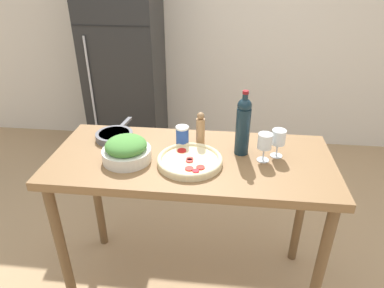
{
  "coord_description": "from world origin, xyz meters",
  "views": [
    {
      "loc": [
        0.18,
        -1.56,
        1.87
      ],
      "look_at": [
        0.0,
        0.03,
        1.0
      ],
      "focal_mm": 32.0,
      "sensor_mm": 36.0,
      "label": 1
    }
  ],
  "objects_px": {
    "refrigerator": "(125,64)",
    "homemade_pizza": "(189,160)",
    "wine_bottle": "(243,125)",
    "wine_glass_near": "(265,143)",
    "cast_iron_skillet": "(115,135)",
    "salt_canister": "(182,137)",
    "pepper_mill": "(200,130)",
    "salad_bowl": "(126,150)",
    "wine_glass_far": "(278,138)"
  },
  "relations": [
    {
      "from": "wine_glass_near",
      "to": "wine_glass_far",
      "type": "height_order",
      "value": "same"
    },
    {
      "from": "salad_bowl",
      "to": "wine_glass_far",
      "type": "bearing_deg",
      "value": 9.38
    },
    {
      "from": "wine_glass_near",
      "to": "homemade_pizza",
      "type": "xyz_separation_m",
      "value": [
        -0.38,
        -0.08,
        -0.09
      ]
    },
    {
      "from": "wine_bottle",
      "to": "wine_glass_near",
      "type": "xyz_separation_m",
      "value": [
        0.11,
        -0.07,
        -0.06
      ]
    },
    {
      "from": "wine_glass_near",
      "to": "salt_canister",
      "type": "height_order",
      "value": "wine_glass_near"
    },
    {
      "from": "salad_bowl",
      "to": "salt_canister",
      "type": "height_order",
      "value": "salad_bowl"
    },
    {
      "from": "refrigerator",
      "to": "homemade_pizza",
      "type": "distance_m",
      "value": 1.98
    },
    {
      "from": "refrigerator",
      "to": "wine_glass_near",
      "type": "relative_size",
      "value": 12.39
    },
    {
      "from": "refrigerator",
      "to": "wine_glass_far",
      "type": "distance_m",
      "value": 2.11
    },
    {
      "from": "refrigerator",
      "to": "wine_glass_far",
      "type": "bearing_deg",
      "value": -51.69
    },
    {
      "from": "pepper_mill",
      "to": "salt_canister",
      "type": "relative_size",
      "value": 1.58
    },
    {
      "from": "homemade_pizza",
      "to": "cast_iron_skillet",
      "type": "height_order",
      "value": "same"
    },
    {
      "from": "wine_bottle",
      "to": "salt_canister",
      "type": "distance_m",
      "value": 0.34
    },
    {
      "from": "wine_bottle",
      "to": "cast_iron_skillet",
      "type": "relative_size",
      "value": 1.04
    },
    {
      "from": "salad_bowl",
      "to": "homemade_pizza",
      "type": "xyz_separation_m",
      "value": [
        0.33,
        -0.0,
        -0.04
      ]
    },
    {
      "from": "wine_glass_near",
      "to": "salad_bowl",
      "type": "height_order",
      "value": "wine_glass_near"
    },
    {
      "from": "salad_bowl",
      "to": "salt_canister",
      "type": "bearing_deg",
      "value": 32.46
    },
    {
      "from": "refrigerator",
      "to": "wine_glass_near",
      "type": "bearing_deg",
      "value": -54.15
    },
    {
      "from": "pepper_mill",
      "to": "salt_canister",
      "type": "distance_m",
      "value": 0.11
    },
    {
      "from": "refrigerator",
      "to": "salad_bowl",
      "type": "xyz_separation_m",
      "value": [
        0.53,
        -1.78,
        0.05
      ]
    },
    {
      "from": "wine_glass_near",
      "to": "cast_iron_skillet",
      "type": "height_order",
      "value": "wine_glass_near"
    },
    {
      "from": "wine_glass_near",
      "to": "salt_canister",
      "type": "relative_size",
      "value": 1.21
    },
    {
      "from": "pepper_mill",
      "to": "refrigerator",
      "type": "bearing_deg",
      "value": 119.5
    },
    {
      "from": "wine_bottle",
      "to": "homemade_pizza",
      "type": "height_order",
      "value": "wine_bottle"
    },
    {
      "from": "wine_bottle",
      "to": "salt_canister",
      "type": "relative_size",
      "value": 2.8
    },
    {
      "from": "salad_bowl",
      "to": "refrigerator",
      "type": "bearing_deg",
      "value": 106.47
    },
    {
      "from": "salad_bowl",
      "to": "cast_iron_skillet",
      "type": "bearing_deg",
      "value": 121.41
    },
    {
      "from": "wine_bottle",
      "to": "wine_glass_far",
      "type": "relative_size",
      "value": 2.31
    },
    {
      "from": "wine_bottle",
      "to": "wine_glass_near",
      "type": "height_order",
      "value": "wine_bottle"
    },
    {
      "from": "homemade_pizza",
      "to": "salt_canister",
      "type": "height_order",
      "value": "salt_canister"
    },
    {
      "from": "salad_bowl",
      "to": "salt_canister",
      "type": "distance_m",
      "value": 0.32
    },
    {
      "from": "wine_bottle",
      "to": "salad_bowl",
      "type": "bearing_deg",
      "value": -166.5
    },
    {
      "from": "pepper_mill",
      "to": "homemade_pizza",
      "type": "height_order",
      "value": "pepper_mill"
    },
    {
      "from": "refrigerator",
      "to": "cast_iron_skillet",
      "type": "bearing_deg",
      "value": -76.0
    },
    {
      "from": "wine_bottle",
      "to": "homemade_pizza",
      "type": "xyz_separation_m",
      "value": [
        -0.27,
        -0.14,
        -0.15
      ]
    },
    {
      "from": "refrigerator",
      "to": "pepper_mill",
      "type": "bearing_deg",
      "value": -60.5
    },
    {
      "from": "wine_bottle",
      "to": "wine_glass_far",
      "type": "distance_m",
      "value": 0.2
    },
    {
      "from": "wine_glass_near",
      "to": "cast_iron_skillet",
      "type": "xyz_separation_m",
      "value": [
        -0.84,
        0.15,
        -0.08
      ]
    },
    {
      "from": "wine_bottle",
      "to": "homemade_pizza",
      "type": "bearing_deg",
      "value": -151.71
    },
    {
      "from": "wine_glass_far",
      "to": "homemade_pizza",
      "type": "height_order",
      "value": "wine_glass_far"
    },
    {
      "from": "cast_iron_skillet",
      "to": "salad_bowl",
      "type": "bearing_deg",
      "value": -58.59
    },
    {
      "from": "wine_glass_near",
      "to": "salad_bowl",
      "type": "distance_m",
      "value": 0.71
    },
    {
      "from": "refrigerator",
      "to": "wine_glass_near",
      "type": "height_order",
      "value": "refrigerator"
    },
    {
      "from": "salad_bowl",
      "to": "homemade_pizza",
      "type": "distance_m",
      "value": 0.33
    },
    {
      "from": "pepper_mill",
      "to": "salt_canister",
      "type": "height_order",
      "value": "pepper_mill"
    },
    {
      "from": "refrigerator",
      "to": "salad_bowl",
      "type": "height_order",
      "value": "refrigerator"
    },
    {
      "from": "refrigerator",
      "to": "homemade_pizza",
      "type": "height_order",
      "value": "refrigerator"
    },
    {
      "from": "salad_bowl",
      "to": "homemade_pizza",
      "type": "height_order",
      "value": "salad_bowl"
    },
    {
      "from": "wine_bottle",
      "to": "wine_glass_near",
      "type": "bearing_deg",
      "value": -30.35
    },
    {
      "from": "homemade_pizza",
      "to": "cast_iron_skillet",
      "type": "distance_m",
      "value": 0.52
    }
  ]
}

